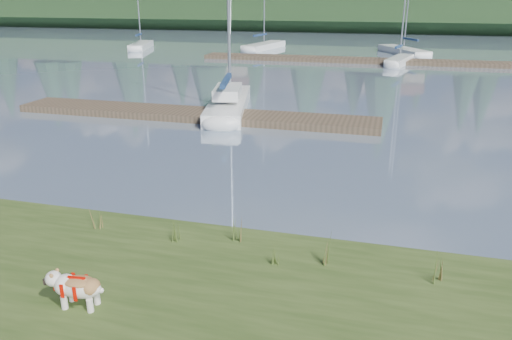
% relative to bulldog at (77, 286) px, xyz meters
% --- Properties ---
extents(ground, '(200.00, 200.00, 0.00)m').
position_rel_bulldog_xyz_m(ground, '(0.30, 34.88, -0.71)').
color(ground, '#7D90A7').
rests_on(ground, ground).
extents(ridge, '(200.00, 20.00, 5.00)m').
position_rel_bulldog_xyz_m(ridge, '(0.30, 77.88, 1.79)').
color(ridge, '#1A3118').
rests_on(ridge, ground).
extents(bulldog, '(0.97, 0.45, 0.58)m').
position_rel_bulldog_xyz_m(bulldog, '(0.00, 0.00, 0.00)').
color(bulldog, silver).
rests_on(bulldog, bank).
extents(sailboat_main, '(3.23, 8.02, 11.43)m').
position_rel_bulldog_xyz_m(sailboat_main, '(-2.72, 16.16, -0.29)').
color(sailboat_main, white).
rests_on(sailboat_main, ground).
extents(dock_near, '(16.00, 2.00, 0.30)m').
position_rel_bulldog_xyz_m(dock_near, '(-3.70, 13.88, -0.56)').
color(dock_near, '#4C3D2C').
rests_on(dock_near, ground).
extents(dock_far, '(26.00, 2.20, 0.30)m').
position_rel_bulldog_xyz_m(dock_far, '(2.30, 34.88, -0.56)').
color(dock_far, '#4C3D2C').
rests_on(dock_far, ground).
extents(sailboat_bg_0, '(3.25, 7.02, 10.15)m').
position_rel_bulldog_xyz_m(sailboat_bg_0, '(-19.81, 40.50, -0.39)').
color(sailboat_bg_0, white).
rests_on(sailboat_bg_0, ground).
extents(sailboat_bg_1, '(2.98, 8.13, 11.89)m').
position_rel_bulldog_xyz_m(sailboat_bg_1, '(-7.70, 43.42, -0.38)').
color(sailboat_bg_1, white).
rests_on(sailboat_bg_1, ground).
extents(sailboat_bg_2, '(2.34, 5.82, 8.84)m').
position_rel_bulldog_xyz_m(sailboat_bg_2, '(5.08, 34.78, -0.37)').
color(sailboat_bg_2, white).
rests_on(sailboat_bg_2, ground).
extents(sailboat_bg_3, '(5.03, 7.89, 11.81)m').
position_rel_bulldog_xyz_m(sailboat_bg_3, '(5.00, 42.15, -0.39)').
color(sailboat_bg_3, white).
rests_on(sailboat_bg_3, ground).
extents(weed_0, '(0.17, 0.14, 0.52)m').
position_rel_bulldog_xyz_m(weed_0, '(0.58, 2.47, -0.14)').
color(weed_0, '#475B23').
rests_on(weed_0, bank).
extents(weed_1, '(0.17, 0.14, 0.56)m').
position_rel_bulldog_xyz_m(weed_1, '(1.77, 2.81, -0.13)').
color(weed_1, '#475B23').
rests_on(weed_1, bank).
extents(weed_2, '(0.17, 0.14, 0.68)m').
position_rel_bulldog_xyz_m(weed_2, '(3.69, 2.35, -0.07)').
color(weed_2, '#475B23').
rests_on(weed_2, bank).
extents(weed_3, '(0.17, 0.14, 0.57)m').
position_rel_bulldog_xyz_m(weed_3, '(-1.25, 2.53, -0.12)').
color(weed_3, '#475B23').
rests_on(weed_3, bank).
extents(weed_4, '(0.17, 0.14, 0.38)m').
position_rel_bulldog_xyz_m(weed_4, '(2.70, 2.13, -0.20)').
color(weed_4, '#475B23').
rests_on(weed_4, bank).
extents(weed_5, '(0.17, 0.14, 0.64)m').
position_rel_bulldog_xyz_m(weed_5, '(5.57, 2.23, -0.09)').
color(weed_5, '#475B23').
rests_on(weed_5, bank).
extents(mud_lip, '(60.00, 0.50, 0.14)m').
position_rel_bulldog_xyz_m(mud_lip, '(0.30, 3.28, -0.64)').
color(mud_lip, '#33281C').
rests_on(mud_lip, ground).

